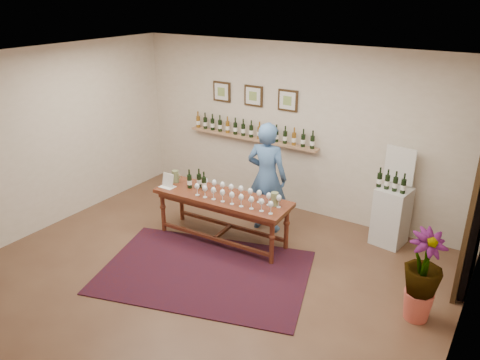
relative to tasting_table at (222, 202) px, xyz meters
The scene contains 14 objects.
ground 1.15m from the tasting_table, 67.49° to the right, with size 6.00×6.00×0.00m, color #4F3222.
room_shell 2.71m from the tasting_table, 21.30° to the left, with size 6.00×6.00×6.00m.
rug 1.10m from the tasting_table, 70.95° to the right, with size 2.75×1.83×0.01m, color #4B110D.
tasting_table is the anchor object (origin of this frame).
table_glasses 0.35m from the tasting_table, ahead, with size 1.42×0.33×0.20m, color white, non-canonical shape.
table_bottles 0.54m from the tasting_table, behind, with size 0.29×0.16×0.31m, color black, non-canonical shape.
pitcher_left 0.93m from the tasting_table, behind, with size 0.12×0.12×0.19m, color olive, non-canonical shape.
pitcher_right 0.84m from the tasting_table, ahead, with size 0.12×0.12×0.20m, color olive, non-canonical shape.
menu_card 0.93m from the tasting_table, 169.60° to the right, with size 0.23×0.17×0.21m, color silver.
display_pedestal 2.51m from the tasting_table, 30.71° to the left, with size 0.44×0.44×0.88m, color silver.
pedestal_bottles 2.46m from the tasting_table, 29.78° to the left, with size 0.31×0.08×0.31m, color black, non-canonical shape.
info_sign 2.64m from the tasting_table, 33.99° to the left, with size 0.44×0.02×0.61m, color silver.
potted_plant 2.95m from the tasting_table, ahead, with size 0.73×0.73×0.97m.
person 0.81m from the tasting_table, 61.58° to the left, with size 0.64×0.42×1.75m, color #3C5E8D.
Camera 1 is at (3.23, -4.25, 3.57)m, focal length 35.00 mm.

